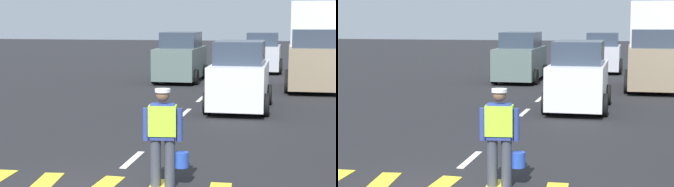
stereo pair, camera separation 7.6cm
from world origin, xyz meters
TOP-DOWN VIEW (x-y plane):
  - ground_plane at (0.00, 21.00)m, footprint 96.00×96.00m
  - lane_center_line at (0.00, 25.20)m, footprint 0.14×46.40m
  - road_worker at (1.02, 1.03)m, footprint 0.75×0.43m
  - delivery_truck at (3.97, 15.62)m, footprint 2.16×4.60m
  - car_outgoing_ahead at (1.54, 9.65)m, footprint 1.92×3.82m
  - car_outgoing_far at (1.65, 22.83)m, footprint 2.08×3.85m
  - car_oncoming_second at (-1.81, 17.45)m, footprint 2.04×4.32m

SIDE VIEW (x-z plane):
  - ground_plane at x=0.00m, z-range 0.00..0.00m
  - lane_center_line at x=0.00m, z-range 0.00..0.01m
  - road_worker at x=1.02m, z-range 0.10..1.77m
  - car_outgoing_far at x=1.65m, z-range -0.08..2.05m
  - car_outgoing_ahead at x=1.54m, z-range -0.08..2.07m
  - car_oncoming_second at x=-1.81m, z-range -0.08..2.17m
  - delivery_truck at x=3.97m, z-range -0.16..3.38m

